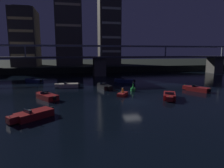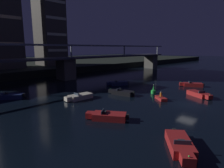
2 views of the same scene
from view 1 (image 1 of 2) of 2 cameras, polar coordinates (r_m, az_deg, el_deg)
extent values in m
plane|color=black|center=(28.88, 6.04, -5.20)|extent=(400.00, 400.00, 0.00)
cube|color=black|center=(108.73, -7.43, 5.96)|extent=(240.00, 80.00, 2.20)
cube|color=#4C4944|center=(61.00, -3.76, 5.09)|extent=(3.60, 4.40, 5.55)
cube|color=#4C4944|center=(78.71, 28.04, 4.96)|extent=(3.60, 4.40, 5.55)
cube|color=#33333D|center=(60.86, -3.79, 7.90)|extent=(89.52, 6.40, 0.45)
cube|color=slate|center=(58.01, -3.40, 11.23)|extent=(89.52, 0.36, 0.36)
cube|color=slate|center=(63.74, -4.20, 11.04)|extent=(89.52, 0.36, 0.36)
cube|color=slate|center=(58.58, -24.28, 8.85)|extent=(0.30, 0.30, 3.20)
cube|color=slate|center=(57.97, -3.39, 9.65)|extent=(0.30, 0.30, 3.20)
cube|color=slate|center=(64.52, 15.53, 9.29)|extent=(0.30, 0.30, 3.20)
cube|color=slate|center=(76.39, 29.72, 8.36)|extent=(0.30, 0.30, 3.20)
cube|color=#38332D|center=(80.25, -24.07, 12.19)|extent=(8.37, 13.71, 20.39)
cube|color=#F2D172|center=(73.33, -24.87, 7.70)|extent=(7.70, 0.10, 0.90)
cube|color=#F2D172|center=(73.39, -25.09, 10.87)|extent=(7.70, 0.10, 0.90)
cube|color=#F2D172|center=(73.68, -25.31, 14.03)|extent=(7.70, 0.10, 0.90)
cube|color=#F2D172|center=(74.20, -25.54, 17.16)|extent=(7.70, 0.10, 0.90)
cube|color=#38332D|center=(81.61, -24.59, 19.54)|extent=(5.86, 9.60, 0.60)
cube|color=#423D38|center=(83.72, -12.78, 18.59)|extent=(10.05, 11.99, 37.78)
cube|color=beige|center=(76.56, -12.53, 10.96)|extent=(9.24, 0.10, 0.90)
cube|color=beige|center=(77.18, -12.73, 16.57)|extent=(9.24, 0.10, 0.90)
cube|color=beige|center=(78.53, -12.94, 22.04)|extent=(9.24, 0.10, 0.90)
cube|color=#423D38|center=(84.13, -0.92, 15.24)|extent=(8.18, 10.41, 27.54)
cube|color=beige|center=(78.53, -0.16, 9.63)|extent=(7.53, 0.10, 0.90)
cube|color=beige|center=(78.76, -0.16, 13.64)|extent=(7.53, 0.10, 0.90)
cube|color=beige|center=(79.37, -0.16, 17.61)|extent=(7.53, 0.10, 0.90)
cube|color=beige|center=(80.35, -0.16, 21.50)|extent=(7.53, 0.10, 0.90)
cube|color=maroon|center=(32.07, 16.60, -3.35)|extent=(3.43, 4.30, 0.80)
cube|color=maroon|center=(29.71, 16.63, -4.24)|extent=(1.30, 1.26, 0.70)
cube|color=#283342|center=(31.12, 16.65, -2.64)|extent=(1.24, 0.72, 0.36)
cube|color=#262628|center=(31.38, 16.65, -2.65)|extent=(0.68, 0.62, 0.24)
cube|color=black|center=(34.16, 16.58, -2.42)|extent=(0.49, 0.49, 0.60)
sphere|color=#33D84C|center=(29.38, 16.67, -3.53)|extent=(0.12, 0.12, 0.12)
cube|color=#19234C|center=(50.71, -21.84, 0.90)|extent=(4.15, 3.89, 0.80)
cube|color=#19234C|center=(52.55, -23.54, 1.12)|extent=(1.33, 1.34, 0.70)
cube|color=#283342|center=(51.28, -22.49, 1.60)|extent=(0.95, 1.10, 0.36)
cube|color=#262628|center=(51.10, -22.31, 1.52)|extent=(0.67, 0.69, 0.24)
cube|color=black|center=(49.07, -20.22, 0.85)|extent=(0.51, 0.51, 0.60)
sphere|color=#33D84C|center=(52.69, -23.74, 1.60)|extent=(0.12, 0.12, 0.12)
cube|color=maroon|center=(31.72, -18.56, -3.58)|extent=(3.71, 4.24, 0.80)
cube|color=maroon|center=(33.81, -20.51, -2.83)|extent=(1.33, 1.30, 0.70)
cube|color=#283342|center=(32.34, -19.33, -2.33)|extent=(1.17, 0.85, 0.36)
cube|color=#262628|center=(32.13, -19.12, -2.50)|extent=(0.69, 0.65, 0.24)
cube|color=black|center=(29.85, -16.59, -4.07)|extent=(0.50, 0.50, 0.60)
sphere|color=red|center=(33.94, -20.74, -2.06)|extent=(0.12, 0.12, 0.12)
cube|color=maroon|center=(39.69, 24.04, -1.40)|extent=(3.54, 4.28, 0.80)
cube|color=maroon|center=(40.66, 20.94, -0.90)|extent=(1.31, 1.28, 0.70)
cube|color=#283342|center=(39.93, 22.97, -0.43)|extent=(1.21, 0.77, 0.36)
cube|color=#262628|center=(39.83, 23.30, -0.55)|extent=(0.69, 0.63, 0.24)
cube|color=black|center=(38.89, 26.95, -1.66)|extent=(0.49, 0.49, 0.60)
sphere|color=#33D84C|center=(40.70, 20.66, -0.26)|extent=(0.12, 0.12, 0.12)
cube|color=beige|center=(41.41, -12.66, -0.40)|extent=(3.99, 1.98, 0.80)
cube|color=beige|center=(41.61, -15.97, -0.42)|extent=(0.94, 1.03, 0.70)
cube|color=#283342|center=(41.38, -13.86, 0.36)|extent=(0.16, 1.35, 0.36)
cube|color=#262628|center=(41.37, -13.51, 0.29)|extent=(0.43, 0.58, 0.24)
cube|color=black|center=(41.32, -9.68, -0.19)|extent=(0.38, 0.38, 0.60)
sphere|color=beige|center=(41.58, -16.34, 0.16)|extent=(0.12, 0.12, 0.12)
cube|color=black|center=(38.78, -2.21, -0.83)|extent=(2.61, 4.21, 0.80)
cube|color=black|center=(40.97, -3.50, -0.22)|extent=(1.16, 1.09, 0.70)
cube|color=#283342|center=(39.46, -2.69, 0.20)|extent=(1.34, 0.39, 0.36)
cube|color=#262628|center=(39.24, -2.55, 0.06)|extent=(0.63, 0.51, 0.24)
cube|color=black|center=(36.81, -0.93, -1.21)|extent=(0.43, 0.43, 0.60)
sphere|color=#33D84C|center=(41.14, -3.63, 0.42)|extent=(0.12, 0.12, 0.12)
cube|color=maroon|center=(23.29, -21.93, -8.37)|extent=(4.19, 3.83, 0.80)
cube|color=maroon|center=(22.32, -27.44, -9.38)|extent=(1.32, 1.33, 0.70)
cube|color=#283342|center=(22.76, -23.91, -7.37)|extent=(0.91, 1.12, 0.36)
cube|color=#262628|center=(22.88, -23.34, -7.40)|extent=(0.66, 0.69, 0.24)
cube|color=black|center=(24.29, -17.45, -7.15)|extent=(0.51, 0.51, 0.60)
sphere|color=#33D84C|center=(22.10, -28.12, -8.44)|extent=(0.12, 0.12, 0.12)
cube|color=#19234C|center=(46.76, 4.14, 0.89)|extent=(4.26, 3.64, 0.80)
cube|color=#19234C|center=(47.50, 1.36, 1.10)|extent=(1.29, 1.32, 0.70)
cube|color=#283342|center=(46.93, 3.15, 1.64)|extent=(0.82, 1.19, 0.36)
cube|color=#262628|center=(46.87, 3.44, 1.55)|extent=(0.64, 0.69, 0.24)
cube|color=black|center=(46.18, 6.70, 0.87)|extent=(0.50, 0.50, 0.60)
sphere|color=beige|center=(47.52, 1.08, 1.63)|extent=(0.12, 0.12, 0.12)
cylinder|color=green|center=(36.67, 6.23, -1.62)|extent=(0.90, 0.90, 0.60)
cone|color=green|center=(36.53, 6.25, -0.39)|extent=(0.36, 0.36, 1.00)
sphere|color=#F2EAB2|center=(36.44, 6.26, 0.51)|extent=(0.16, 0.16, 0.16)
cube|color=maroon|center=(32.77, 3.15, -2.99)|extent=(2.42, 2.75, 0.48)
cube|color=#7F6647|center=(32.72, 3.15, -2.53)|extent=(0.92, 0.75, 0.06)
cylinder|color=orange|center=(32.74, 3.22, -1.93)|extent=(0.32, 0.32, 0.60)
sphere|color=tan|center=(32.67, 3.23, -1.23)|extent=(0.22, 0.22, 0.22)
cylinder|color=olive|center=(33.09, 1.45, -2.26)|extent=(1.26, 0.94, 0.59)
camera|label=2|loc=(24.41, -62.52, 7.18)|focal=29.93mm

